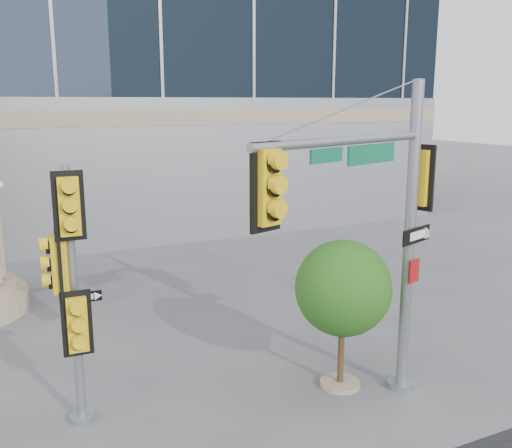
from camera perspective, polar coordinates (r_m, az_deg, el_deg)
name	(u,v)px	position (r m, az deg, el deg)	size (l,w,h in m)	color
ground	(289,420)	(11.28, 3.32, -19.02)	(120.00, 120.00, 0.00)	#545456
main_signal_pole	(379,212)	(10.57, 12.18, 1.17)	(4.68, 1.93, 6.25)	slate
secondary_signal_pole	(70,279)	(10.51, -18.09, -5.21)	(0.82, 0.63, 4.78)	slate
street_tree	(344,292)	(11.78, 8.80, -6.70)	(2.01, 1.96, 3.13)	gray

